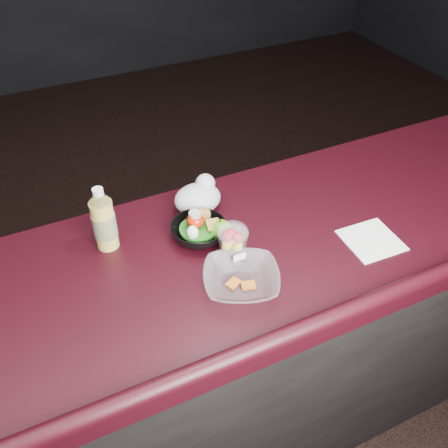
{
  "coord_description": "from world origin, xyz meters",
  "views": [
    {
      "loc": [
        -0.38,
        -0.67,
        2.04
      ],
      "look_at": [
        0.1,
        0.33,
        1.1
      ],
      "focal_mm": 40.0,
      "sensor_mm": 36.0,
      "label": 1
    }
  ],
  "objects_px": {
    "takeout_bowl": "(241,280)",
    "snack_bowl": "(198,230)",
    "fruit_cup": "(233,242)",
    "green_apple": "(220,230)",
    "lemonade_bottle": "(104,223)"
  },
  "relations": [
    {
      "from": "snack_bowl",
      "to": "takeout_bowl",
      "type": "bearing_deg",
      "value": -83.37
    },
    {
      "from": "fruit_cup",
      "to": "takeout_bowl",
      "type": "bearing_deg",
      "value": -104.17
    },
    {
      "from": "takeout_bowl",
      "to": "green_apple",
      "type": "bearing_deg",
      "value": 80.85
    },
    {
      "from": "takeout_bowl",
      "to": "lemonade_bottle",
      "type": "bearing_deg",
      "value": 131.58
    },
    {
      "from": "takeout_bowl",
      "to": "fruit_cup",
      "type": "bearing_deg",
      "value": 75.83
    },
    {
      "from": "fruit_cup",
      "to": "snack_bowl",
      "type": "distance_m",
      "value": 0.14
    },
    {
      "from": "fruit_cup",
      "to": "snack_bowl",
      "type": "bearing_deg",
      "value": 113.64
    },
    {
      "from": "takeout_bowl",
      "to": "snack_bowl",
      "type": "bearing_deg",
      "value": 96.63
    },
    {
      "from": "green_apple",
      "to": "takeout_bowl",
      "type": "distance_m",
      "value": 0.21
    },
    {
      "from": "lemonade_bottle",
      "to": "fruit_cup",
      "type": "relative_size",
      "value": 1.65
    },
    {
      "from": "lemonade_bottle",
      "to": "takeout_bowl",
      "type": "bearing_deg",
      "value": -48.42
    },
    {
      "from": "lemonade_bottle",
      "to": "green_apple",
      "type": "xyz_separation_m",
      "value": [
        0.32,
        -0.12,
        -0.06
      ]
    },
    {
      "from": "snack_bowl",
      "to": "takeout_bowl",
      "type": "height_order",
      "value": "snack_bowl"
    },
    {
      "from": "lemonade_bottle",
      "to": "takeout_bowl",
      "type": "distance_m",
      "value": 0.43
    },
    {
      "from": "lemonade_bottle",
      "to": "fruit_cup",
      "type": "bearing_deg",
      "value": -34.21
    }
  ]
}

